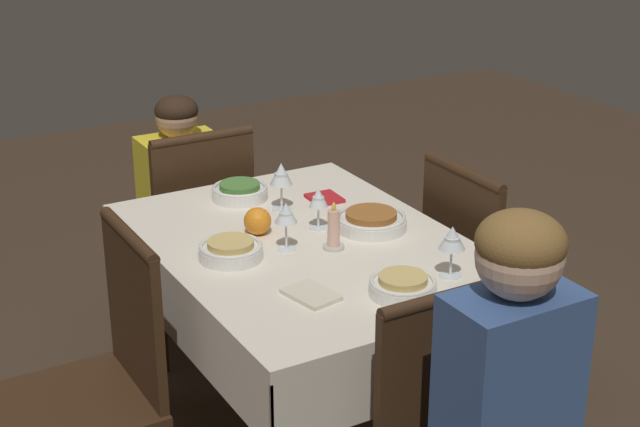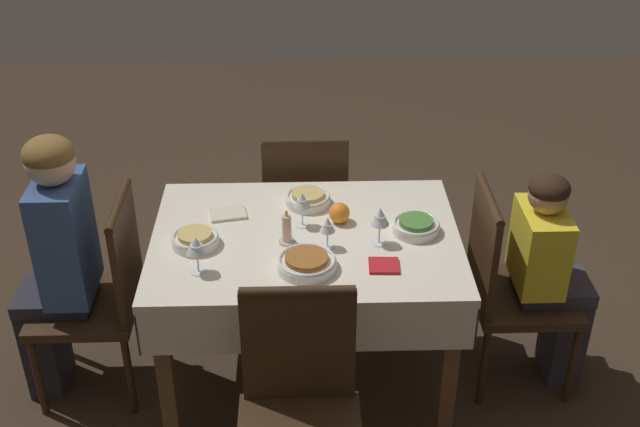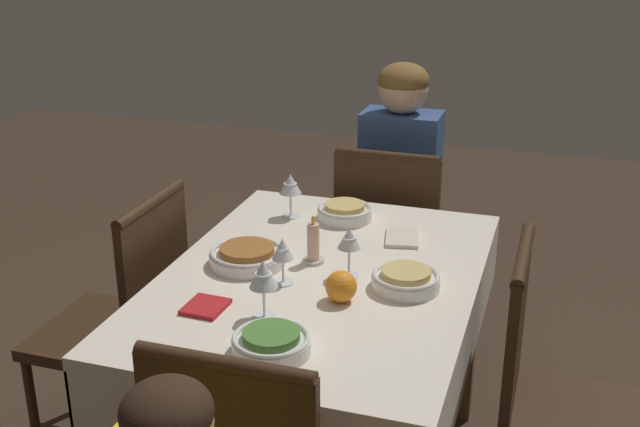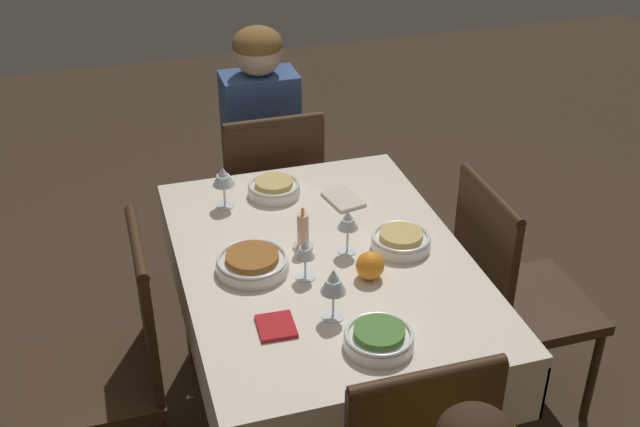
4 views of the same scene
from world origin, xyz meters
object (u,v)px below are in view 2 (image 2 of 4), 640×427
object	(u,v)px
orange_fruit	(339,213)
person_adult_denim	(56,255)
wine_glass_west	(196,247)
wine_glass_east	(380,217)
bowl_east	(416,226)
wine_glass_north	(302,201)
chair_south	(299,408)
napkin_spare_side	(384,266)
bowl_south	(307,262)
wine_glass_south	(328,226)
chair_north	(305,206)
candle_centerpiece	(287,231)
napkin_red_folded	(228,214)
chair_west	(101,290)
chair_east	(508,282)
bowl_north	(308,198)
dining_table	(306,257)
person_child_yellow	(550,271)
bowl_west	(195,239)

from	to	relation	value
orange_fruit	person_adult_denim	bearing A→B (deg)	-175.99
wine_glass_west	wine_glass_east	world-z (taller)	wine_glass_east
bowl_east	wine_glass_north	bearing A→B (deg)	172.23
wine_glass_west	chair_south	bearing A→B (deg)	-50.36
person_adult_denim	orange_fruit	world-z (taller)	person_adult_denim
wine_glass_west	bowl_east	xyz separation A→B (m)	(0.84, 0.25, -0.08)
wine_glass_east	napkin_spare_side	bearing A→B (deg)	-88.83
bowl_south	wine_glass_south	distance (m)	0.18
chair_north	candle_centerpiece	distance (m)	0.79
bowl_east	napkin_red_folded	size ratio (longest dim) A/B	1.15
chair_west	chair_east	world-z (taller)	same
bowl_east	bowl_north	distance (m)	0.48
wine_glass_north	napkin_spare_side	size ratio (longest dim) A/B	1.28
chair_west	bowl_east	distance (m)	1.32
dining_table	person_child_yellow	world-z (taller)	person_child_yellow
person_adult_denim	napkin_spare_side	size ratio (longest dim) A/B	10.29
chair_east	napkin_red_folded	bearing A→B (deg)	83.23
bowl_east	wine_glass_north	world-z (taller)	wine_glass_north
wine_glass_north	bowl_south	bearing A→B (deg)	-87.53
wine_glass_west	bowl_north	distance (m)	0.64
wine_glass_east	napkin_spare_side	size ratio (longest dim) A/B	1.37
person_child_yellow	candle_centerpiece	bearing A→B (deg)	93.95
bowl_west	bowl_south	xyz separation A→B (m)	(0.43, -0.17, -0.00)
bowl_east	orange_fruit	world-z (taller)	orange_fruit
chair_north	bowl_east	distance (m)	0.84
dining_table	bowl_north	bearing A→B (deg)	87.09
napkin_red_folded	bowl_north	bearing A→B (deg)	13.85
chair_north	person_child_yellow	world-z (taller)	person_child_yellow
wine_glass_west	bowl_south	xyz separation A→B (m)	(0.40, 0.01, -0.08)
bowl_west	orange_fruit	world-z (taller)	orange_fruit
wine_glass_east	candle_centerpiece	world-z (taller)	wine_glass_east
napkin_red_folded	napkin_spare_side	bearing A→B (deg)	-32.80
wine_glass_south	wine_glass_north	xyz separation A→B (m)	(-0.09, 0.16, 0.02)
chair_south	person_child_yellow	world-z (taller)	person_child_yellow
chair_west	wine_glass_east	world-z (taller)	wine_glass_east
wine_glass_north	chair_south	bearing A→B (deg)	-91.65
person_child_yellow	orange_fruit	distance (m)	0.92
person_child_yellow	napkin_spare_side	world-z (taller)	person_child_yellow
chair_south	bowl_south	world-z (taller)	chair_south
chair_south	person_adult_denim	bearing A→B (deg)	144.30
wine_glass_west	napkin_spare_side	distance (m)	0.70
dining_table	person_child_yellow	size ratio (longest dim) A/B	1.22
wine_glass_west	bowl_south	world-z (taller)	wine_glass_west
bowl_west	candle_centerpiece	bearing A→B (deg)	1.02
person_adult_denim	wine_glass_west	distance (m)	0.68
chair_west	chair_north	xyz separation A→B (m)	(0.85, 0.65, 0.00)
dining_table	orange_fruit	world-z (taller)	orange_fruit
chair_west	person_child_yellow	size ratio (longest dim) A/B	0.92
dining_table	bowl_west	xyz separation A→B (m)	(-0.43, -0.05, 0.13)
chair_east	bowl_east	size ratio (longest dim) A/B	4.90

